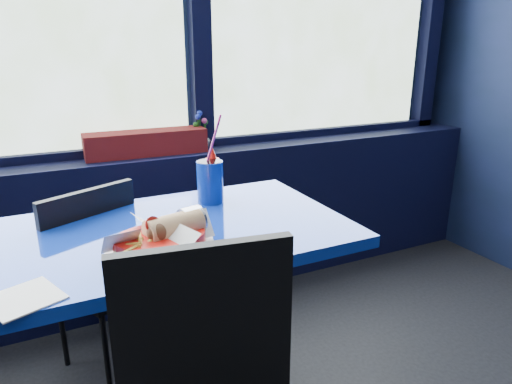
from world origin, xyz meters
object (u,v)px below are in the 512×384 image
at_px(near_table, 167,279).
at_px(flower_vase, 201,138).
at_px(food_basket, 162,238).
at_px(ketchup_bottle, 213,175).
at_px(chair_near_back, 106,269).
at_px(soda_cup, 210,181).
at_px(planter_box, 146,143).

xyz_separation_m(near_table, flower_vase, (0.44, 0.88, 0.29)).
bearing_deg(food_basket, ketchup_bottle, 64.21).
xyz_separation_m(near_table, ketchup_bottle, (0.26, 0.24, 0.27)).
relative_size(chair_near_back, soda_cup, 2.52).
bearing_deg(food_basket, flower_vase, 76.90).
relative_size(planter_box, ketchup_bottle, 2.86).
bearing_deg(chair_near_back, food_basket, 78.16).
bearing_deg(chair_near_back, soda_cup, 135.40).
relative_size(near_table, planter_box, 2.03).
height_order(food_basket, soda_cup, soda_cup).
bearing_deg(food_basket, near_table, 86.89).
bearing_deg(near_table, chair_near_back, 115.22).
bearing_deg(planter_box, flower_vase, 2.42).
relative_size(food_basket, ketchup_bottle, 1.52).
xyz_separation_m(near_table, planter_box, (0.15, 0.88, 0.29)).
relative_size(flower_vase, food_basket, 0.63).
bearing_deg(near_table, planter_box, 80.08).
height_order(near_table, flower_vase, flower_vase).
bearing_deg(chair_near_back, ketchup_bottle, 142.07).
height_order(near_table, food_basket, food_basket).
distance_m(chair_near_back, food_basket, 0.59).
distance_m(planter_box, food_basket, 1.05).
relative_size(planter_box, food_basket, 1.88).
relative_size(near_table, flower_vase, 6.02).
height_order(near_table, chair_near_back, chair_near_back).
bearing_deg(flower_vase, ketchup_bottle, -105.70).
bearing_deg(near_table, ketchup_bottle, 41.95).
xyz_separation_m(food_basket, ketchup_bottle, (0.31, 0.39, 0.05)).
xyz_separation_m(chair_near_back, planter_box, (0.31, 0.54, 0.37)).
bearing_deg(planter_box, soda_cup, -81.65).
xyz_separation_m(chair_near_back, ketchup_bottle, (0.42, -0.10, 0.36)).
height_order(chair_near_back, ketchup_bottle, ketchup_bottle).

